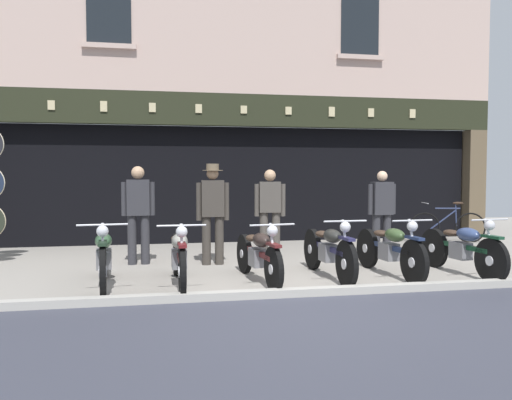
{
  "coord_description": "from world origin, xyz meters",
  "views": [
    {
      "loc": [
        -1.86,
        -6.14,
        1.56
      ],
      "look_at": [
        -0.17,
        2.71,
        1.09
      ],
      "focal_mm": 35.94,
      "sensor_mm": 36.0,
      "label": 1
    }
  ],
  "objects": [
    {
      "name": "advert_board_far",
      "position": [
        3.2,
        5.4,
        1.71
      ],
      "size": [
        0.83,
        0.03,
        1.11
      ],
      "color": "beige"
    },
    {
      "name": "motorcycle_right",
      "position": [
        2.71,
        0.94,
        0.42
      ],
      "size": [
        0.62,
        1.95,
        0.92
      ],
      "rotation": [
        0.0,
        0.0,
        3.25
      ],
      "color": "black",
      "rests_on": "ground"
    },
    {
      "name": "motorcycle_center_left",
      "position": [
        -0.46,
        1.01,
        0.41
      ],
      "size": [
        0.62,
        1.97,
        0.9
      ],
      "rotation": [
        0.0,
        0.0,
        3.26
      ],
      "color": "black",
      "rests_on": "ground"
    },
    {
      "name": "motorcycle_left",
      "position": [
        -1.59,
        0.99,
        0.42
      ],
      "size": [
        0.62,
        2.06,
        0.92
      ],
      "rotation": [
        0.0,
        0.0,
        3.16
      ],
      "color": "black",
      "rests_on": "ground"
    },
    {
      "name": "leaning_bicycle",
      "position": [
        4.58,
        4.39,
        0.37
      ],
      "size": [
        1.67,
        0.59,
        0.93
      ],
      "rotation": [
        0.0,
        0.0,
        1.33
      ],
      "color": "black",
      "rests_on": "ground"
    },
    {
      "name": "motorcycle_center",
      "position": [
        0.62,
        1.1,
        0.43
      ],
      "size": [
        0.62,
        2.06,
        0.92
      ],
      "rotation": [
        0.0,
        0.0,
        3.18
      ],
      "color": "black",
      "rests_on": "ground"
    },
    {
      "name": "salesman_left",
      "position": [
        -2.2,
        2.81,
        0.94
      ],
      "size": [
        0.56,
        0.25,
        1.68
      ],
      "rotation": [
        0.0,
        0.0,
        3.17
      ],
      "color": "#2D2D33",
      "rests_on": "ground"
    },
    {
      "name": "motorcycle_far_left",
      "position": [
        -2.6,
        1.09,
        0.44
      ],
      "size": [
        0.62,
        2.05,
        0.94
      ],
      "rotation": [
        0.0,
        0.0,
        3.22
      ],
      "color": "black",
      "rests_on": "ground"
    },
    {
      "name": "shop_facade",
      "position": [
        -0.0,
        6.99,
        1.77
      ],
      "size": [
        12.2,
        4.42,
        6.65
      ],
      "color": "black",
      "rests_on": "ground"
    },
    {
      "name": "motorcycle_center_right",
      "position": [
        1.58,
        1.06,
        0.42
      ],
      "size": [
        0.62,
        2.04,
        0.92
      ],
      "rotation": [
        0.0,
        0.0,
        3.21
      ],
      "color": "black",
      "rests_on": "ground"
    },
    {
      "name": "assistant_far_right",
      "position": [
        2.28,
        2.89,
        0.88
      ],
      "size": [
        0.56,
        0.25,
        1.6
      ],
      "rotation": [
        0.0,
        0.0,
        3.19
      ],
      "color": "#2D2D33",
      "rests_on": "ground"
    },
    {
      "name": "advert_board_near",
      "position": [
        1.94,
        5.4,
        1.76
      ],
      "size": [
        0.72,
        0.03,
        0.96
      ],
      "color": "silver"
    },
    {
      "name": "ground",
      "position": [
        0.0,
        -0.98,
        -0.04
      ],
      "size": [
        23.9,
        22.0,
        0.18
      ],
      "color": "gray"
    },
    {
      "name": "shopkeeper_center",
      "position": [
        -0.95,
        2.54,
        0.96
      ],
      "size": [
        0.56,
        0.35,
        1.72
      ],
      "rotation": [
        0.0,
        0.0,
        3.1
      ],
      "color": "#38332D",
      "rests_on": "ground"
    },
    {
      "name": "salesman_right",
      "position": [
        0.12,
        2.87,
        0.9
      ],
      "size": [
        0.56,
        0.27,
        1.63
      ],
      "rotation": [
        0.0,
        0.0,
        3.0
      ],
      "color": "#47423D",
      "rests_on": "ground"
    }
  ]
}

